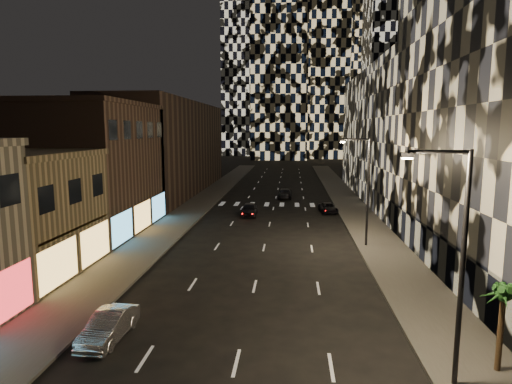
% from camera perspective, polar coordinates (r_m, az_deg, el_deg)
% --- Properties ---
extents(sidewalk_left, '(4.00, 120.00, 0.15)m').
position_cam_1_polar(sidewalk_left, '(57.98, -7.47, -1.43)').
color(sidewalk_left, '#47443F').
rests_on(sidewalk_left, ground).
extents(sidewalk_right, '(4.00, 120.00, 0.15)m').
position_cam_1_polar(sidewalk_right, '(57.19, 12.52, -1.70)').
color(sidewalk_right, '#47443F').
rests_on(sidewalk_right, ground).
extents(curb_left, '(0.20, 120.00, 0.15)m').
position_cam_1_polar(curb_left, '(57.57, -5.43, -1.47)').
color(curb_left, '#4C4C47').
rests_on(curb_left, ground).
extents(curb_right, '(0.20, 120.00, 0.15)m').
position_cam_1_polar(curb_right, '(56.95, 10.43, -1.68)').
color(curb_right, '#4C4C47').
rests_on(curb_right, ground).
extents(retail_tan, '(10.00, 10.00, 8.00)m').
position_cam_1_polar(retail_tan, '(33.53, -30.39, -2.85)').
color(retail_tan, '#867450').
rests_on(retail_tan, ground).
extents(retail_brown, '(10.00, 15.00, 12.00)m').
position_cam_1_polar(retail_brown, '(43.95, -21.23, 2.76)').
color(retail_brown, '#463127').
rests_on(retail_brown, ground).
extents(retail_filler_left, '(10.00, 40.00, 14.00)m').
position_cam_1_polar(retail_filler_left, '(68.64, -11.55, 5.80)').
color(retail_filler_left, '#463127').
rests_on(retail_filler_left, ground).
extents(midrise_base, '(0.60, 25.00, 3.00)m').
position_cam_1_polar(midrise_base, '(33.01, 22.52, -6.95)').
color(midrise_base, '#383838').
rests_on(midrise_base, ground).
extents(midrise_filler_right, '(16.00, 40.00, 18.00)m').
position_cam_1_polar(midrise_filler_right, '(65.28, 20.75, 7.06)').
color(midrise_filler_right, '#232326').
rests_on(midrise_filler_right, ground).
extents(tower_center_low, '(18.00, 18.00, 95.00)m').
position_cam_1_polar(tower_center_low, '(150.66, 3.30, 22.80)').
color(tower_center_low, black).
rests_on(tower_center_low, ground).
extents(streetlight_near, '(2.55, 0.25, 9.00)m').
position_cam_1_polar(streetlight_near, '(17.54, 25.19, -7.30)').
color(streetlight_near, black).
rests_on(streetlight_near, sidewalk_right).
extents(streetlight_far, '(2.55, 0.25, 9.00)m').
position_cam_1_polar(streetlight_far, '(36.61, 14.36, 1.04)').
color(streetlight_far, black).
rests_on(streetlight_far, sidewalk_right).
extents(car_silver_parked, '(1.60, 4.12, 1.34)m').
position_cam_1_polar(car_silver_parked, '(22.19, -19.05, -16.55)').
color(car_silver_parked, '#A2A2A7').
rests_on(car_silver_parked, ground).
extents(car_dark_midlane, '(1.88, 4.39, 1.48)m').
position_cam_1_polar(car_dark_midlane, '(49.09, -0.89, -2.35)').
color(car_dark_midlane, black).
rests_on(car_dark_midlane, ground).
extents(car_dark_oncoming, '(1.98, 4.83, 1.40)m').
position_cam_1_polar(car_dark_oncoming, '(61.96, 3.91, -0.17)').
color(car_dark_oncoming, black).
rests_on(car_dark_oncoming, ground).
extents(car_dark_rightlane, '(2.27, 4.26, 1.14)m').
position_cam_1_polar(car_dark_rightlane, '(51.71, 9.59, -2.11)').
color(car_dark_rightlane, black).
rests_on(car_dark_rightlane, ground).
extents(palm_tree, '(1.83, 1.86, 3.64)m').
position_cam_1_polar(palm_tree, '(20.04, 30.09, -12.30)').
color(palm_tree, '#47331E').
rests_on(palm_tree, sidewalk_right).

